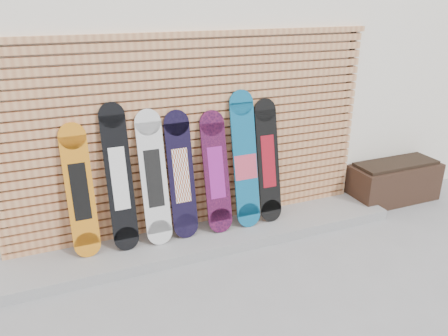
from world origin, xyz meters
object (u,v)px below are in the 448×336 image
at_px(planter_box, 394,181).
at_px(snowboard_1, 119,179).
at_px(snowboard_0, 80,192).
at_px(snowboard_2, 154,178).
at_px(snowboard_4, 216,173).
at_px(snowboard_6, 268,161).
at_px(snowboard_5, 245,161).
at_px(snowboard_3, 181,176).

xyz_separation_m(planter_box, snowboard_1, (-3.64, 0.04, 0.62)).
bearing_deg(snowboard_0, snowboard_2, -1.87).
height_order(snowboard_4, snowboard_6, snowboard_6).
distance_m(planter_box, snowboard_2, 3.33).
xyz_separation_m(snowboard_0, snowboard_5, (1.80, -0.04, 0.08)).
distance_m(planter_box, snowboard_4, 2.64).
distance_m(snowboard_0, snowboard_2, 0.75).
bearing_deg(snowboard_6, snowboard_4, -179.53).
distance_m(snowboard_3, snowboard_6, 1.05).
relative_size(snowboard_2, snowboard_5, 0.93).
bearing_deg(snowboard_5, snowboard_6, 2.02).
bearing_deg(snowboard_6, snowboard_5, -177.98).
relative_size(planter_box, snowboard_5, 0.80).
height_order(snowboard_0, snowboard_6, snowboard_6).
height_order(planter_box, snowboard_4, snowboard_4).
xyz_separation_m(snowboard_0, snowboard_3, (1.05, -0.01, 0.01)).
bearing_deg(snowboard_2, snowboard_3, 2.41).
bearing_deg(snowboard_3, snowboard_1, -179.86).
bearing_deg(snowboard_2, snowboard_5, -0.62).
distance_m(snowboard_1, snowboard_3, 0.66).
bearing_deg(snowboard_0, snowboard_3, -0.64).
height_order(snowboard_1, snowboard_2, snowboard_1).
height_order(snowboard_0, snowboard_1, snowboard_1).
bearing_deg(snowboard_6, snowboard_3, 179.26).
relative_size(snowboard_2, snowboard_4, 1.06).
bearing_deg(snowboard_1, snowboard_6, -0.40).
distance_m(snowboard_2, snowboard_5, 1.05).
bearing_deg(snowboard_3, snowboard_0, 179.36).
distance_m(snowboard_0, snowboard_3, 1.05).
bearing_deg(snowboard_5, snowboard_0, 178.86).
distance_m(snowboard_0, snowboard_5, 1.80).
bearing_deg(snowboard_4, snowboard_3, 177.28).
relative_size(planter_box, snowboard_3, 0.88).
bearing_deg(snowboard_3, planter_box, -0.84).
distance_m(snowboard_0, snowboard_6, 2.10).
distance_m(snowboard_0, snowboard_4, 1.45).
height_order(snowboard_0, snowboard_3, snowboard_3).
relative_size(snowboard_2, snowboard_6, 1.01).
bearing_deg(snowboard_5, snowboard_2, 179.38).
height_order(snowboard_0, snowboard_4, snowboard_0).
bearing_deg(snowboard_0, snowboard_1, -1.93).
bearing_deg(snowboard_2, snowboard_4, -0.50).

